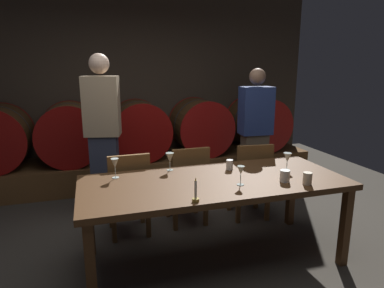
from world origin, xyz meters
TOP-DOWN VIEW (x-y plane):
  - ground_plane at (0.00, 0.00)m, footprint 7.54×7.54m
  - back_wall at (0.00, 2.87)m, footprint 5.80×0.24m
  - barrel_shelf at (0.00, 2.32)m, footprint 5.22×0.90m
  - wine_barrel_left at (-0.98, 2.32)m, footprint 0.85×0.76m
  - wine_barrel_center at (-0.01, 2.32)m, footprint 0.85×0.76m
  - wine_barrel_right at (0.94, 2.32)m, footprint 0.85×0.76m
  - wine_barrel_far_right at (1.93, 2.32)m, footprint 0.85×0.76m
  - dining_table at (0.29, 0.00)m, footprint 2.25×0.94m
  - chair_left at (-0.37, 0.66)m, footprint 0.41×0.41m
  - chair_center at (0.27, 0.73)m, footprint 0.41×0.41m
  - chair_right at (0.98, 0.67)m, footprint 0.44×0.44m
  - guest_left at (-0.56, 1.26)m, footprint 0.42×0.32m
  - guest_right at (1.24, 1.11)m, footprint 0.40×0.27m
  - candle_center at (-0.01, -0.41)m, footprint 0.05×0.05m
  - wine_glass_far_left at (-0.51, 0.30)m, footprint 0.07×0.07m
  - wine_glass_center_left at (-0.01, 0.37)m, footprint 0.08×0.08m
  - wine_glass_center_right at (0.45, -0.18)m, footprint 0.06×0.06m
  - wine_glass_far_right at (1.03, 0.06)m, footprint 0.08×0.08m
  - cup_left at (0.53, 0.23)m, footprint 0.06×0.06m
  - cup_center at (0.84, -0.22)m, footprint 0.08×0.08m
  - cup_right at (0.98, -0.33)m, footprint 0.07×0.07m

SIDE VIEW (x-z plane):
  - ground_plane at x=0.00m, z-range 0.00..0.00m
  - barrel_shelf at x=0.00m, z-range 0.00..0.37m
  - chair_left at x=-0.37m, z-range 0.05..0.93m
  - chair_center at x=0.27m, z-range 0.05..0.93m
  - chair_right at x=0.98m, z-range 0.05..0.93m
  - dining_table at x=0.29m, z-range 0.31..1.06m
  - wine_barrel_left at x=-0.98m, z-range 0.36..1.21m
  - wine_barrel_center at x=-0.01m, z-range 0.36..1.21m
  - wine_barrel_right at x=0.94m, z-range 0.36..1.21m
  - wine_barrel_far_right at x=1.93m, z-range 0.36..1.21m
  - cup_left at x=0.53m, z-range 0.75..0.85m
  - candle_center at x=-0.01m, z-range 0.71..0.89m
  - cup_center at x=0.84m, z-range 0.75..0.85m
  - cup_right at x=0.98m, z-range 0.75..0.85m
  - guest_right at x=1.24m, z-range 0.02..1.69m
  - wine_glass_far_right at x=1.03m, z-range 0.79..0.95m
  - wine_glass_center_right at x=0.45m, z-range 0.79..0.95m
  - wine_glass_center_left at x=-0.01m, z-range 0.79..0.95m
  - wine_glass_far_left at x=-0.51m, z-range 0.79..0.97m
  - guest_left at x=-0.56m, z-range 0.03..1.86m
  - back_wall at x=0.00m, z-range 0.00..2.85m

